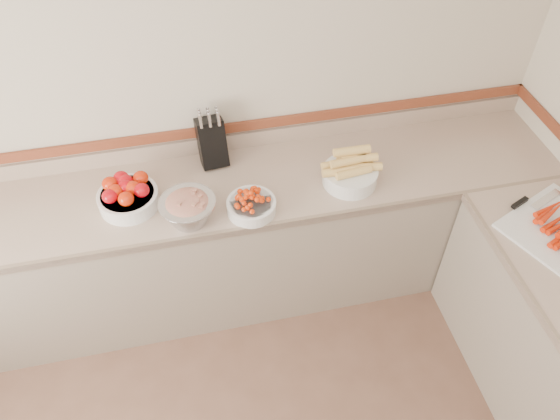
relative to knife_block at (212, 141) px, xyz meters
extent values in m
plane|color=beige|center=(-0.09, 0.10, 0.26)|extent=(4.00, 0.00, 4.00)
cube|color=tan|center=(-0.09, -0.22, -0.16)|extent=(4.00, 0.65, 0.04)
cube|color=gray|center=(-0.09, -0.22, -0.61)|extent=(4.00, 0.63, 0.86)
cube|color=#826C58|center=(-0.09, -0.54, -0.16)|extent=(4.00, 0.02, 0.04)
cube|color=tan|center=(-0.09, 0.09, -0.09)|extent=(4.00, 0.02, 0.10)
cube|color=brown|center=(-0.09, 0.09, 0.01)|extent=(4.00, 0.02, 0.06)
cube|color=black|center=(0.00, 0.00, -0.01)|extent=(0.16, 0.19, 0.29)
cylinder|color=silver|center=(-0.05, -0.03, 0.16)|extent=(0.02, 0.04, 0.08)
cylinder|color=silver|center=(0.00, -0.03, 0.16)|extent=(0.02, 0.04, 0.08)
cylinder|color=silver|center=(0.05, -0.03, 0.16)|extent=(0.02, 0.04, 0.08)
cylinder|color=silver|center=(-0.05, 0.00, 0.16)|extent=(0.02, 0.04, 0.08)
cylinder|color=silver|center=(0.00, 0.00, 0.16)|extent=(0.02, 0.04, 0.08)
cylinder|color=silver|center=(0.05, 0.00, 0.16)|extent=(0.02, 0.04, 0.08)
cylinder|color=silver|center=(-0.05, 0.03, 0.16)|extent=(0.02, 0.04, 0.08)
cylinder|color=silver|center=(0.00, 0.03, 0.16)|extent=(0.02, 0.04, 0.08)
cylinder|color=silver|center=(0.05, 0.03, 0.16)|extent=(0.02, 0.04, 0.08)
cylinder|color=white|center=(-0.47, -0.25, -0.10)|extent=(0.31, 0.31, 0.08)
torus|color=white|center=(-0.47, -0.25, -0.07)|extent=(0.31, 0.31, 0.01)
cylinder|color=white|center=(-0.47, -0.25, -0.07)|extent=(0.27, 0.27, 0.01)
ellipsoid|color=#BC070F|center=(-0.55, -0.29, -0.03)|extent=(0.08, 0.08, 0.07)
ellipsoid|color=red|center=(-0.47, -0.33, -0.03)|extent=(0.08, 0.08, 0.07)
ellipsoid|color=#BC070F|center=(-0.40, -0.28, -0.03)|extent=(0.08, 0.08, 0.07)
ellipsoid|color=red|center=(-0.55, -0.20, -0.03)|extent=(0.08, 0.08, 0.07)
ellipsoid|color=#BC070F|center=(-0.47, -0.23, -0.03)|extent=(0.08, 0.08, 0.07)
ellipsoid|color=red|center=(-0.40, -0.19, -0.03)|extent=(0.08, 0.08, 0.07)
ellipsoid|color=#BC070F|center=(-0.50, -0.17, -0.03)|extent=(0.08, 0.08, 0.07)
ellipsoid|color=red|center=(-0.44, -0.25, -0.03)|extent=(0.08, 0.08, 0.07)
ellipsoid|color=#BC070F|center=(-0.47, -0.20, -0.03)|extent=(0.08, 0.08, 0.07)
ellipsoid|color=red|center=(-0.53, -0.26, -0.03)|extent=(0.08, 0.08, 0.07)
cylinder|color=white|center=(0.14, -0.43, -0.11)|extent=(0.25, 0.25, 0.07)
torus|color=white|center=(0.14, -0.43, -0.08)|extent=(0.26, 0.26, 0.01)
cylinder|color=white|center=(0.14, -0.43, -0.08)|extent=(0.22, 0.22, 0.01)
sphere|color=red|center=(0.11, -0.44, -0.03)|extent=(0.03, 0.03, 0.03)
sphere|color=red|center=(0.16, -0.39, -0.04)|extent=(0.03, 0.03, 0.03)
sphere|color=red|center=(0.14, -0.49, -0.05)|extent=(0.03, 0.03, 0.03)
sphere|color=red|center=(0.14, -0.43, -0.02)|extent=(0.03, 0.03, 0.03)
sphere|color=red|center=(0.19, -0.37, -0.05)|extent=(0.03, 0.03, 0.03)
sphere|color=red|center=(0.13, -0.42, -0.03)|extent=(0.03, 0.03, 0.03)
sphere|color=red|center=(0.11, -0.41, -0.03)|extent=(0.03, 0.03, 0.03)
sphere|color=red|center=(0.11, -0.41, -0.04)|extent=(0.03, 0.03, 0.03)
sphere|color=red|center=(0.11, -0.44, -0.03)|extent=(0.03, 0.03, 0.03)
sphere|color=red|center=(0.16, -0.41, -0.03)|extent=(0.03, 0.03, 0.03)
sphere|color=red|center=(0.16, -0.43, -0.04)|extent=(0.03, 0.03, 0.03)
sphere|color=red|center=(0.21, -0.41, -0.05)|extent=(0.03, 0.03, 0.03)
sphere|color=red|center=(0.12, -0.43, -0.02)|extent=(0.03, 0.03, 0.03)
sphere|color=red|center=(0.11, -0.38, -0.05)|extent=(0.03, 0.03, 0.03)
sphere|color=red|center=(0.11, -0.43, -0.04)|extent=(0.03, 0.03, 0.03)
sphere|color=red|center=(0.12, -0.51, -0.06)|extent=(0.03, 0.03, 0.03)
sphere|color=red|center=(0.06, -0.47, -0.06)|extent=(0.03, 0.03, 0.03)
sphere|color=red|center=(0.12, -0.43, -0.03)|extent=(0.03, 0.03, 0.03)
sphere|color=red|center=(0.19, -0.43, -0.04)|extent=(0.03, 0.03, 0.03)
sphere|color=red|center=(0.14, -0.43, -0.03)|extent=(0.03, 0.03, 0.03)
sphere|color=red|center=(0.15, -0.38, -0.05)|extent=(0.03, 0.03, 0.03)
sphere|color=red|center=(0.09, -0.45, -0.05)|extent=(0.03, 0.03, 0.03)
sphere|color=red|center=(0.16, -0.40, -0.03)|extent=(0.03, 0.03, 0.03)
sphere|color=red|center=(0.19, -0.45, -0.05)|extent=(0.03, 0.03, 0.03)
sphere|color=red|center=(0.10, -0.37, -0.05)|extent=(0.03, 0.03, 0.03)
sphere|color=red|center=(0.15, -0.39, -0.04)|extent=(0.03, 0.03, 0.03)
sphere|color=red|center=(0.15, -0.45, -0.03)|extent=(0.03, 0.03, 0.03)
sphere|color=red|center=(0.08, -0.45, -0.04)|extent=(0.03, 0.03, 0.03)
sphere|color=red|center=(0.11, -0.49, -0.05)|extent=(0.03, 0.03, 0.03)
sphere|color=red|center=(0.13, -0.40, -0.03)|extent=(0.03, 0.03, 0.03)
sphere|color=red|center=(0.17, -0.36, -0.06)|extent=(0.03, 0.03, 0.03)
sphere|color=red|center=(0.09, -0.43, -0.04)|extent=(0.03, 0.03, 0.03)
sphere|color=red|center=(0.19, -0.46, -0.05)|extent=(0.03, 0.03, 0.03)
sphere|color=red|center=(0.19, -0.39, -0.05)|extent=(0.03, 0.03, 0.03)
sphere|color=red|center=(0.08, -0.43, -0.05)|extent=(0.03, 0.03, 0.03)
sphere|color=red|center=(0.14, -0.46, -0.04)|extent=(0.03, 0.03, 0.03)
sphere|color=red|center=(0.17, -0.40, -0.04)|extent=(0.03, 0.03, 0.03)
sphere|color=red|center=(0.21, -0.48, -0.06)|extent=(0.03, 0.03, 0.03)
sphere|color=red|center=(0.19, -0.40, -0.05)|extent=(0.03, 0.03, 0.03)
sphere|color=red|center=(0.06, -0.44, -0.05)|extent=(0.03, 0.03, 0.03)
sphere|color=red|center=(0.14, -0.43, -0.01)|extent=(0.03, 0.03, 0.03)
sphere|color=red|center=(0.11, -0.43, -0.04)|extent=(0.03, 0.03, 0.03)
cylinder|color=white|center=(0.70, -0.33, -0.10)|extent=(0.30, 0.30, 0.09)
torus|color=white|center=(0.70, -0.33, -0.06)|extent=(0.30, 0.30, 0.01)
cylinder|color=#E2B25E|center=(0.63, -0.35, -0.03)|extent=(0.20, 0.05, 0.05)
cylinder|color=#E2B25E|center=(0.70, -0.37, -0.03)|extent=(0.20, 0.07, 0.05)
cylinder|color=#E2B25E|center=(0.76, -0.34, -0.03)|extent=(0.20, 0.08, 0.05)
cylinder|color=#E2B25E|center=(0.64, -0.29, -0.03)|extent=(0.20, 0.05, 0.05)
cylinder|color=#E2B25E|center=(0.73, -0.28, -0.03)|extent=(0.20, 0.09, 0.05)
cylinder|color=#E2B25E|center=(0.68, -0.33, 0.01)|extent=(0.20, 0.06, 0.05)
cylinder|color=#E2B25E|center=(0.74, -0.32, 0.01)|extent=(0.20, 0.07, 0.05)
cylinder|color=#E2B25E|center=(0.70, -0.30, 0.05)|extent=(0.20, 0.05, 0.05)
cylinder|color=#B2B2BA|center=(-0.18, -0.43, -0.08)|extent=(0.28, 0.28, 0.13)
torus|color=#B2B2BA|center=(-0.18, -0.43, -0.02)|extent=(0.29, 0.29, 0.01)
ellipsoid|color=#B01451|center=(-0.18, -0.43, -0.03)|extent=(0.23, 0.23, 0.08)
cube|color=#B01451|center=(-0.13, -0.38, 0.01)|extent=(0.03, 0.03, 0.02)
cube|color=#9CB558|center=(-0.13, -0.44, 0.00)|extent=(0.03, 0.03, 0.02)
cube|color=#B01451|center=(-0.12, -0.48, 0.00)|extent=(0.02, 0.02, 0.02)
cube|color=#9CB558|center=(-0.22, -0.46, 0.01)|extent=(0.03, 0.03, 0.02)
cube|color=#B01451|center=(-0.22, -0.43, -0.01)|extent=(0.02, 0.02, 0.02)
cube|color=#9CB558|center=(-0.11, -0.42, 0.00)|extent=(0.03, 0.03, 0.02)
cube|color=#B01451|center=(-0.19, -0.45, 0.00)|extent=(0.03, 0.03, 0.02)
cube|color=#9CB558|center=(-0.15, -0.37, 0.00)|extent=(0.03, 0.03, 0.02)
cube|color=#B01451|center=(-0.19, -0.43, 0.00)|extent=(0.02, 0.02, 0.02)
cube|color=#9CB558|center=(-0.15, -0.47, 0.00)|extent=(0.03, 0.03, 0.02)
cube|color=#B01451|center=(-0.11, -0.47, 0.00)|extent=(0.03, 0.03, 0.02)
cube|color=#9CB558|center=(-0.13, -0.46, 0.00)|extent=(0.03, 0.03, 0.02)
cube|color=#B01451|center=(-0.18, -0.43, -0.01)|extent=(0.03, 0.03, 0.02)
cube|color=#9CB558|center=(-0.14, -0.40, 0.01)|extent=(0.02, 0.02, 0.02)
cube|color=silver|center=(1.61, -0.88, -0.14)|extent=(0.63, 0.57, 0.02)
cone|color=red|center=(1.61, -0.89, -0.11)|extent=(0.20, 0.11, 0.03)
cone|color=red|center=(1.61, -0.86, -0.11)|extent=(0.20, 0.11, 0.03)
cone|color=red|center=(1.61, -0.83, -0.09)|extent=(0.20, 0.11, 0.03)
cone|color=red|center=(1.61, -0.80, -0.11)|extent=(0.20, 0.11, 0.03)
cone|color=red|center=(1.61, -0.77, -0.11)|extent=(0.20, 0.11, 0.03)
cube|color=silver|center=(1.66, -0.70, -0.12)|extent=(0.21, 0.12, 0.00)
cube|color=black|center=(1.50, -0.70, -0.12)|extent=(0.11, 0.07, 0.02)
camera|label=1|loc=(-0.14, -2.37, 1.89)|focal=35.00mm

